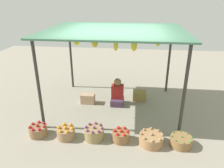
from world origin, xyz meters
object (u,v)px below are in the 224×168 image
basket_purple_onions (94,133)px  basket_green_chilies (181,141)px  wooden_crate_stacked_rear (88,99)px  basket_red_tomatoes (121,136)px  basket_oranges (66,133)px  wooden_crate_near_vendor (140,95)px  vendor_person (117,94)px  basket_red_apples (38,131)px  basket_potatoes (151,139)px

basket_purple_onions → basket_green_chilies: bearing=-0.8°
basket_purple_onions → wooden_crate_stacked_rear: bearing=107.1°
basket_green_chilies → wooden_crate_stacked_rear: size_ratio=1.16×
basket_green_chilies → wooden_crate_stacked_rear: bearing=144.9°
basket_purple_onions → wooden_crate_stacked_rear: (-0.50, 1.64, 0.00)m
basket_red_tomatoes → basket_green_chilies: bearing=-0.7°
basket_red_tomatoes → basket_oranges: bearing=-178.2°
basket_oranges → wooden_crate_near_vendor: 2.64m
basket_green_chilies → vendor_person: bearing=131.3°
basket_red_apples → basket_purple_onions: basket_purple_onions is taller
basket_red_apples → basket_potatoes: size_ratio=0.78×
basket_green_chilies → wooden_crate_stacked_rear: 2.89m
basket_green_chilies → basket_potatoes: bearing=-178.3°
wooden_crate_stacked_rear → basket_potatoes: bearing=-43.9°
vendor_person → basket_oranges: size_ratio=1.97×
basket_oranges → basket_potatoes: 1.87m
basket_oranges → vendor_person: bearing=60.5°
basket_purple_onions → wooden_crate_stacked_rear: basket_purple_onions is taller
basket_red_tomatoes → basket_potatoes: size_ratio=0.72×
vendor_person → basket_oranges: vendor_person is taller
basket_green_chilies → wooden_crate_near_vendor: (-0.87, 2.06, 0.03)m
basket_oranges → basket_red_tomatoes: bearing=1.8°
basket_oranges → basket_purple_onions: size_ratio=0.92×
vendor_person → wooden_crate_near_vendor: size_ratio=1.97×
basket_purple_onions → basket_potatoes: basket_purple_onions is taller
vendor_person → basket_potatoes: size_ratio=1.51×
basket_red_tomatoes → vendor_person: bearing=97.9°
basket_purple_onions → basket_red_tomatoes: size_ratio=1.16×
basket_green_chilies → wooden_crate_near_vendor: size_ratio=1.15×
basket_oranges → wooden_crate_near_vendor: (1.62, 2.08, 0.01)m
vendor_person → basket_oranges: (-0.98, -1.73, -0.17)m
basket_red_apples → basket_oranges: (0.65, -0.02, 0.01)m
wooden_crate_near_vendor → basket_potatoes: bearing=-83.2°
basket_red_tomatoes → wooden_crate_stacked_rear: (-1.10, 1.65, 0.02)m
vendor_person → basket_red_apples: bearing=-133.7°
basket_purple_onions → basket_red_tomatoes: 0.59m
vendor_person → basket_green_chilies: 2.29m
basket_oranges → basket_green_chilies: basket_oranges is taller
wooden_crate_near_vendor → basket_purple_onions: bearing=-116.1°
wooden_crate_near_vendor → basket_green_chilies: bearing=-67.2°
basket_oranges → basket_red_tomatoes: basket_oranges is taller
basket_potatoes → basket_green_chilies: (0.62, 0.02, -0.01)m
vendor_person → basket_red_tomatoes: vendor_person is taller
basket_purple_onions → basket_green_chilies: basket_purple_onions is taller
basket_potatoes → wooden_crate_near_vendor: size_ratio=1.30×
wooden_crate_near_vendor → wooden_crate_stacked_rear: wooden_crate_stacked_rear is taller
basket_red_tomatoes → wooden_crate_stacked_rear: bearing=123.7°
basket_purple_onions → basket_potatoes: 1.24m
basket_purple_onions → basket_green_chilies: 1.86m
basket_red_apples → wooden_crate_near_vendor: size_ratio=1.01×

